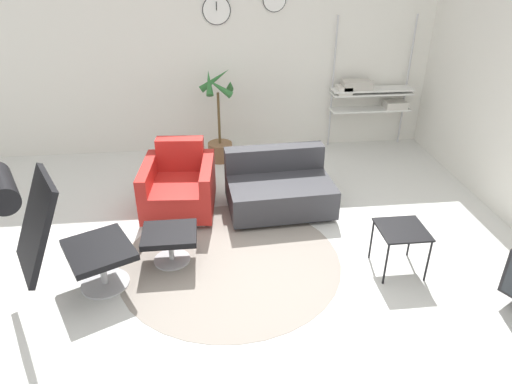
{
  "coord_description": "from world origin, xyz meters",
  "views": [
    {
      "loc": [
        -0.39,
        -3.78,
        2.78
      ],
      "look_at": [
        0.05,
        0.29,
        0.55
      ],
      "focal_mm": 32.0,
      "sensor_mm": 36.0,
      "label": 1
    }
  ],
  "objects": [
    {
      "name": "side_table",
      "position": [
        1.34,
        -0.41,
        0.41
      ],
      "size": [
        0.44,
        0.44,
        0.46
      ],
      "color": "black",
      "rests_on": "ground_plane"
    },
    {
      "name": "armchair_red",
      "position": [
        -0.77,
        0.97,
        0.29
      ],
      "size": [
        0.86,
        0.93,
        0.78
      ],
      "rotation": [
        0.0,
        0.0,
        3.06
      ],
      "color": "silver",
      "rests_on": "ground_plane"
    },
    {
      "name": "potted_plant",
      "position": [
        -0.24,
        2.35,
        0.46
      ],
      "size": [
        0.49,
        0.5,
        1.31
      ],
      "color": "brown",
      "rests_on": "ground_plane"
    },
    {
      "name": "round_rug",
      "position": [
        -0.25,
        -0.11,
        0.0
      ],
      "size": [
        2.19,
        2.19,
        0.01
      ],
      "color": "gray",
      "rests_on": "ground_plane"
    },
    {
      "name": "ottoman",
      "position": [
        -0.83,
        -0.04,
        0.26
      ],
      "size": [
        0.52,
        0.45,
        0.34
      ],
      "color": "#BCBCC1",
      "rests_on": "ground_plane"
    },
    {
      "name": "shelf_unit",
      "position": [
        1.98,
        2.61,
        0.84
      ],
      "size": [
        1.2,
        0.28,
        1.92
      ],
      "color": "#BCBCC1",
      "rests_on": "ground_plane"
    },
    {
      "name": "ground_plane",
      "position": [
        0.0,
        0.0,
        0.0
      ],
      "size": [
        12.0,
        12.0,
        0.0
      ],
      "primitive_type": "plane",
      "color": "silver"
    },
    {
      "name": "couch_low",
      "position": [
        0.38,
        0.88,
        0.25
      ],
      "size": [
        1.24,
        0.92,
        0.67
      ],
      "rotation": [
        0.0,
        0.0,
        3.2
      ],
      "color": "black",
      "rests_on": "ground_plane"
    },
    {
      "name": "wall_back",
      "position": [
        0.0,
        2.82,
        1.4
      ],
      "size": [
        12.0,
        0.09,
        2.8
      ],
      "color": "silver",
      "rests_on": "ground_plane"
    },
    {
      "name": "lounge_chair",
      "position": [
        -1.73,
        -0.5,
        0.77
      ],
      "size": [
        1.13,
        0.95,
        1.3
      ],
      "rotation": [
        0.0,
        0.0,
        -1.11
      ],
      "color": "#BCBCC1",
      "rests_on": "ground_plane"
    }
  ]
}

